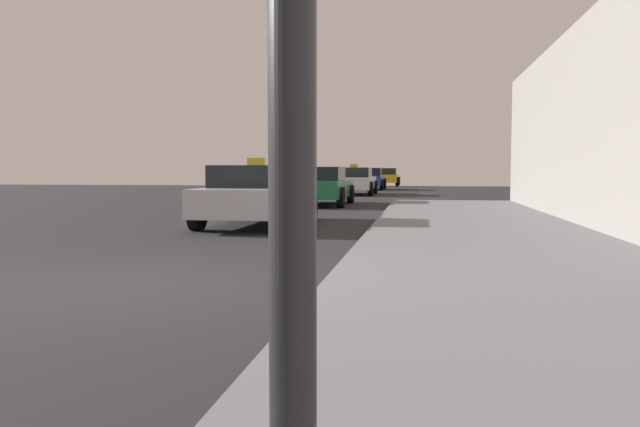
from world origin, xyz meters
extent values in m
plane|color=#232326|center=(0.00, 0.00, 0.00)|extent=(80.00, 80.00, 0.00)
cube|color=slate|center=(4.00, 0.00, 0.07)|extent=(4.00, 32.00, 0.15)
cube|color=#B7B7BF|center=(-0.50, 7.16, 0.54)|extent=(1.75, 4.45, 0.55)
cube|color=black|center=(-0.50, 6.94, 1.04)|extent=(1.54, 2.00, 0.45)
cube|color=yellow|center=(-0.50, 6.94, 1.35)|extent=(0.36, 0.14, 0.16)
cylinder|color=black|center=(-1.38, 8.58, 0.32)|extent=(0.22, 0.64, 0.64)
cylinder|color=black|center=(0.38, 8.58, 0.32)|extent=(0.22, 0.64, 0.64)
cylinder|color=black|center=(-1.38, 5.74, 0.32)|extent=(0.22, 0.64, 0.64)
cylinder|color=black|center=(0.38, 5.74, 0.32)|extent=(0.22, 0.64, 0.64)
cube|color=#196638|center=(-0.46, 15.05, 0.54)|extent=(1.83, 4.39, 0.55)
cube|color=black|center=(-0.46, 14.84, 1.04)|extent=(1.61, 1.97, 0.45)
cylinder|color=black|center=(-1.38, 16.46, 0.32)|extent=(0.22, 0.64, 0.64)
cylinder|color=black|center=(0.45, 16.46, 0.32)|extent=(0.22, 0.64, 0.64)
cylinder|color=black|center=(-1.38, 13.65, 0.32)|extent=(0.22, 0.64, 0.64)
cylinder|color=black|center=(0.45, 13.65, 0.32)|extent=(0.22, 0.64, 0.64)
cube|color=white|center=(-0.20, 24.12, 0.54)|extent=(1.76, 4.56, 0.55)
cube|color=black|center=(-0.20, 23.89, 1.04)|extent=(1.55, 2.05, 0.45)
cube|color=yellow|center=(-0.20, 23.89, 1.35)|extent=(0.36, 0.14, 0.16)
cylinder|color=black|center=(-1.08, 25.58, 0.32)|extent=(0.22, 0.64, 0.64)
cylinder|color=black|center=(0.68, 25.58, 0.32)|extent=(0.22, 0.64, 0.64)
cylinder|color=black|center=(-1.08, 22.66, 0.32)|extent=(0.22, 0.64, 0.64)
cylinder|color=black|center=(0.68, 22.66, 0.32)|extent=(0.22, 0.64, 0.64)
cube|color=#233899|center=(-0.15, 31.86, 0.54)|extent=(1.72, 4.19, 0.55)
cube|color=black|center=(-0.15, 31.66, 1.04)|extent=(1.51, 1.89, 0.45)
cylinder|color=black|center=(-1.01, 33.21, 0.32)|extent=(0.22, 0.64, 0.64)
cylinder|color=black|center=(0.71, 33.21, 0.32)|extent=(0.22, 0.64, 0.64)
cylinder|color=black|center=(-1.01, 30.52, 0.32)|extent=(0.22, 0.64, 0.64)
cylinder|color=black|center=(0.71, 30.52, 0.32)|extent=(0.22, 0.64, 0.64)
cube|color=yellow|center=(0.37, 40.79, 0.54)|extent=(1.80, 4.48, 0.55)
cube|color=black|center=(0.37, 40.57, 1.04)|extent=(1.58, 2.01, 0.45)
cylinder|color=black|center=(-0.52, 42.22, 0.32)|extent=(0.22, 0.64, 0.64)
cylinder|color=black|center=(1.27, 42.22, 0.32)|extent=(0.22, 0.64, 0.64)
cylinder|color=black|center=(-0.52, 39.36, 0.32)|extent=(0.22, 0.64, 0.64)
cylinder|color=black|center=(1.27, 39.36, 0.32)|extent=(0.22, 0.64, 0.64)
camera|label=1|loc=(2.90, -6.25, 1.19)|focal=36.36mm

